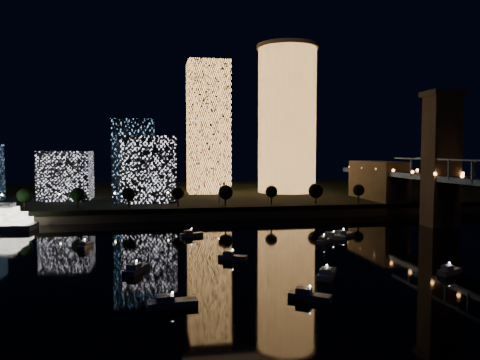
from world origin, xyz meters
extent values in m
plane|color=black|center=(0.00, 0.00, 0.00)|extent=(520.00, 520.00, 0.00)
cube|color=black|center=(0.00, 160.00, 2.50)|extent=(420.00, 160.00, 5.00)
cube|color=#6B5E4C|center=(0.00, 82.00, 1.50)|extent=(420.00, 6.00, 3.00)
cylinder|color=#FFA651|center=(33.06, 145.33, 44.49)|extent=(32.00, 32.00, 78.97)
cylinder|color=#6B5E4C|center=(33.06, 145.33, 84.97)|extent=(34.00, 34.00, 2.00)
cube|color=#FFA651|center=(-10.56, 149.10, 40.54)|extent=(22.34, 22.34, 71.08)
cube|color=white|center=(-42.05, 109.48, 19.87)|extent=(24.16, 20.44, 29.73)
cube|color=#4F8DD8|center=(-48.86, 115.96, 23.62)|extent=(18.62, 24.21, 37.24)
cube|color=white|center=(-80.89, 125.51, 16.42)|extent=(22.85, 20.77, 22.85)
cube|color=#6B5E4C|center=(65.00, 50.00, 24.00)|extent=(11.00, 9.00, 48.00)
cube|color=#6B5E4C|center=(65.00, 50.00, 49.00)|extent=(13.00, 11.00, 2.00)
cube|color=#6B5E4C|center=(65.00, 100.00, 11.50)|extent=(12.00, 40.00, 23.00)
cube|color=navy|center=(60.00, 36.00, 21.50)|extent=(0.50, 0.50, 7.00)
cube|color=navy|center=(60.00, 60.00, 21.50)|extent=(0.50, 0.50, 7.00)
sphere|color=orange|center=(59.50, 45.00, 19.80)|extent=(1.20, 1.20, 1.20)
sphere|color=orange|center=(59.50, 90.00, 19.80)|extent=(1.20, 1.20, 1.20)
cube|color=silver|center=(-92.41, 69.78, 8.67)|extent=(7.59, 6.02, 1.59)
cube|color=silver|center=(-36.20, -23.47, 0.60)|extent=(9.17, 3.67, 1.20)
cube|color=silver|center=(-37.54, -23.59, 1.70)|extent=(3.33, 2.60, 1.00)
sphere|color=white|center=(-36.20, -23.47, 2.60)|extent=(0.36, 0.36, 0.36)
cube|color=silver|center=(-1.53, -9.12, 0.60)|extent=(7.06, 9.23, 1.20)
cube|color=silver|center=(-2.22, -10.28, 1.70)|extent=(3.62, 3.91, 1.00)
sphere|color=white|center=(-1.53, -9.12, 2.60)|extent=(0.36, 0.36, 0.36)
cube|color=silver|center=(-19.64, 10.56, 0.60)|extent=(7.67, 5.27, 1.20)
cube|color=silver|center=(-20.64, 11.03, 1.70)|extent=(3.15, 2.83, 1.00)
sphere|color=white|center=(-19.64, 10.56, 2.60)|extent=(0.36, 0.36, 0.36)
cube|color=silver|center=(16.50, 32.60, 0.60)|extent=(7.85, 5.69, 1.20)
cube|color=silver|center=(15.49, 33.13, 1.70)|extent=(3.27, 2.98, 1.00)
sphere|color=white|center=(16.50, 32.60, 2.60)|extent=(0.36, 0.36, 0.36)
cube|color=silver|center=(-10.53, -24.07, 0.60)|extent=(8.03, 6.68, 1.20)
cube|color=silver|center=(-11.52, -23.38, 1.70)|extent=(3.49, 3.31, 1.00)
sphere|color=white|center=(-10.53, -24.07, 2.60)|extent=(0.36, 0.36, 0.36)
cube|color=silver|center=(11.19, 26.94, 0.60)|extent=(6.38, 6.68, 1.20)
cube|color=silver|center=(10.48, 26.16, 1.70)|extent=(3.00, 3.04, 1.00)
sphere|color=white|center=(11.19, 26.94, 2.60)|extent=(0.36, 0.36, 0.36)
cube|color=silver|center=(-59.38, 32.34, 0.60)|extent=(3.64, 7.68, 1.20)
cube|color=silver|center=(-59.58, 31.25, 1.70)|extent=(2.35, 2.88, 1.00)
sphere|color=white|center=(-59.38, 32.34, 2.60)|extent=(0.36, 0.36, 0.36)
cube|color=silver|center=(26.75, -12.14, 0.60)|extent=(6.98, 4.73, 1.20)
cube|color=silver|center=(25.84, -12.56, 1.70)|extent=(2.85, 2.56, 1.00)
sphere|color=white|center=(26.75, -12.14, 2.60)|extent=(0.36, 0.36, 0.36)
cube|color=silver|center=(-43.57, 2.56, 0.60)|extent=(6.17, 9.42, 1.20)
cube|color=silver|center=(-44.09, 1.31, 1.70)|extent=(3.39, 3.82, 1.00)
sphere|color=white|center=(-43.57, 2.56, 2.60)|extent=(0.36, 0.36, 0.36)
cube|color=silver|center=(21.15, 35.87, 0.60)|extent=(8.39, 6.41, 1.20)
cube|color=silver|center=(20.09, 35.24, 1.70)|extent=(3.55, 3.29, 1.00)
sphere|color=white|center=(21.15, 35.87, 2.60)|extent=(0.36, 0.36, 0.36)
cube|color=silver|center=(-27.65, 44.89, 0.60)|extent=(7.74, 3.84, 1.20)
cube|color=silver|center=(-28.74, 44.66, 1.70)|extent=(2.93, 2.42, 1.00)
sphere|color=white|center=(-27.65, 44.89, 2.60)|extent=(0.36, 0.36, 0.36)
cylinder|color=black|center=(-90.00, 88.00, 7.00)|extent=(0.70, 0.70, 4.00)
sphere|color=black|center=(-90.00, 88.00, 10.50)|extent=(5.76, 5.76, 5.76)
cylinder|color=black|center=(-70.00, 88.00, 7.00)|extent=(0.70, 0.70, 4.00)
sphere|color=black|center=(-70.00, 88.00, 10.50)|extent=(5.76, 5.76, 5.76)
cylinder|color=black|center=(-50.00, 88.00, 7.00)|extent=(0.70, 0.70, 4.00)
sphere|color=black|center=(-50.00, 88.00, 10.50)|extent=(5.32, 5.32, 5.32)
cylinder|color=black|center=(-30.00, 88.00, 7.00)|extent=(0.70, 0.70, 4.00)
sphere|color=black|center=(-30.00, 88.00, 10.50)|extent=(5.19, 5.19, 5.19)
cylinder|color=black|center=(-10.00, 88.00, 7.00)|extent=(0.70, 0.70, 4.00)
sphere|color=black|center=(-10.00, 88.00, 10.50)|extent=(6.23, 6.23, 6.23)
cylinder|color=black|center=(10.00, 88.00, 7.00)|extent=(0.70, 0.70, 4.00)
sphere|color=black|center=(10.00, 88.00, 10.50)|extent=(5.22, 5.22, 5.22)
cylinder|color=black|center=(30.00, 88.00, 7.00)|extent=(0.70, 0.70, 4.00)
sphere|color=black|center=(30.00, 88.00, 10.50)|extent=(6.49, 6.49, 6.49)
cylinder|color=black|center=(50.00, 88.00, 7.00)|extent=(0.70, 0.70, 4.00)
sphere|color=black|center=(50.00, 88.00, 10.50)|extent=(5.20, 5.20, 5.20)
cylinder|color=black|center=(-100.00, 94.00, 7.50)|extent=(0.24, 0.24, 5.00)
sphere|color=#FFCC7F|center=(-100.00, 94.00, 10.30)|extent=(0.70, 0.70, 0.70)
cylinder|color=black|center=(-78.00, 94.00, 7.50)|extent=(0.24, 0.24, 5.00)
sphere|color=#FFCC7F|center=(-78.00, 94.00, 10.30)|extent=(0.70, 0.70, 0.70)
cylinder|color=black|center=(-56.00, 94.00, 7.50)|extent=(0.24, 0.24, 5.00)
sphere|color=#FFCC7F|center=(-56.00, 94.00, 10.30)|extent=(0.70, 0.70, 0.70)
cylinder|color=black|center=(-34.00, 94.00, 7.50)|extent=(0.24, 0.24, 5.00)
sphere|color=#FFCC7F|center=(-34.00, 94.00, 10.30)|extent=(0.70, 0.70, 0.70)
cylinder|color=black|center=(-12.00, 94.00, 7.50)|extent=(0.24, 0.24, 5.00)
sphere|color=#FFCC7F|center=(-12.00, 94.00, 10.30)|extent=(0.70, 0.70, 0.70)
cylinder|color=black|center=(10.00, 94.00, 7.50)|extent=(0.24, 0.24, 5.00)
sphere|color=#FFCC7F|center=(10.00, 94.00, 10.30)|extent=(0.70, 0.70, 0.70)
cylinder|color=black|center=(32.00, 94.00, 7.50)|extent=(0.24, 0.24, 5.00)
sphere|color=#FFCC7F|center=(32.00, 94.00, 10.30)|extent=(0.70, 0.70, 0.70)
camera|label=1|loc=(-38.83, -106.91, 28.13)|focal=35.00mm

